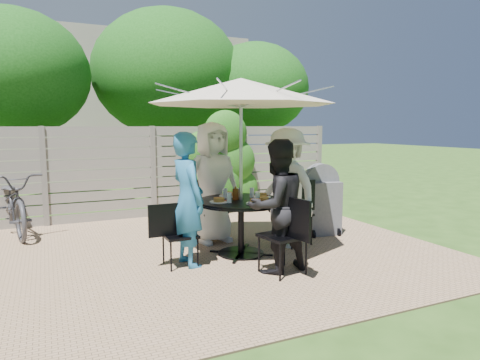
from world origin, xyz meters
name	(u,v)px	position (x,y,z in m)	size (l,w,h in m)	color
backyard_envelope	(106,104)	(0.09, 10.29, 2.61)	(60.00, 60.00, 5.00)	#294B17
patio_table	(241,217)	(0.53, -0.09, 0.56)	(1.40, 1.40, 0.81)	black
umbrella	(241,92)	(0.53, -0.09, 2.32)	(2.92, 2.92, 2.50)	silver
chair_back	(209,223)	(0.39, 0.87, 0.29)	(0.55, 0.73, 0.96)	black
person_back	(212,183)	(0.41, 0.73, 0.96)	(0.94, 0.61, 1.91)	silver
chair_left	(179,248)	(-0.42, -0.23, 0.26)	(0.63, 0.42, 0.86)	black
person_left	(188,200)	(-0.29, -0.21, 0.89)	(0.65, 0.43, 1.78)	#216592
chair_front	(283,251)	(0.67, -1.05, 0.30)	(0.56, 0.76, 1.00)	black
person_front	(277,207)	(0.65, -0.91, 0.84)	(0.82, 0.64, 1.69)	black
chair_right	(293,226)	(1.49, 0.05, 0.30)	(0.76, 0.57, 1.00)	black
person_right	(287,188)	(1.35, 0.03, 0.91)	(1.18, 0.68, 1.82)	beige
plate_back	(228,195)	(0.48, 0.27, 0.83)	(0.26, 0.26, 0.06)	white
plate_left	(219,201)	(0.18, -0.14, 0.83)	(0.26, 0.26, 0.06)	white
plate_front	(256,202)	(0.58, -0.45, 0.83)	(0.26, 0.26, 0.06)	white
plate_right	(262,196)	(0.89, -0.04, 0.83)	(0.26, 0.26, 0.06)	white
plate_extra	(264,200)	(0.75, -0.36, 0.83)	(0.24, 0.24, 0.06)	white
glass_back	(225,193)	(0.39, 0.15, 0.88)	(0.07, 0.07, 0.14)	silver
glass_left	(229,198)	(0.29, -0.23, 0.88)	(0.07, 0.07, 0.14)	silver
glass_front	(258,197)	(0.67, -0.33, 0.88)	(0.07, 0.07, 0.14)	silver
glass_right	(252,193)	(0.77, 0.05, 0.88)	(0.07, 0.07, 0.14)	silver
syrup_jug	(236,194)	(0.47, -0.05, 0.89)	(0.09, 0.09, 0.16)	#59280C
coffee_cup	(239,193)	(0.60, 0.14, 0.87)	(0.08, 0.08, 0.12)	#C6B293
bicycle	(14,203)	(-2.48, 2.60, 0.54)	(0.72, 2.07, 1.09)	#333338
bbq_grill	(320,202)	(2.26, 0.43, 0.56)	(0.66, 0.55, 1.22)	#5A5A5F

